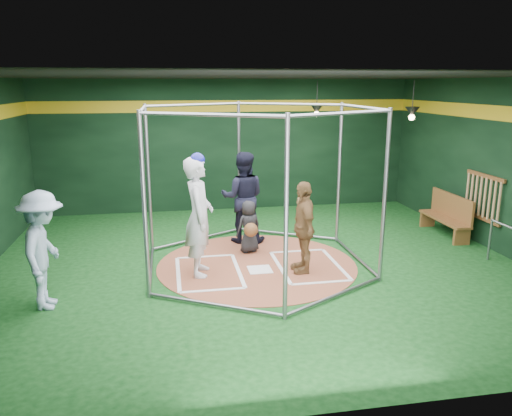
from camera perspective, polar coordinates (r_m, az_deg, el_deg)
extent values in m
cube|color=#0C350F|center=(9.62, 0.11, -6.57)|extent=(10.00, 9.00, 0.02)
cube|color=black|center=(9.01, 0.12, 14.82)|extent=(10.00, 9.00, 0.02)
cube|color=black|center=(13.56, -3.30, 7.12)|extent=(10.00, 0.10, 3.50)
cube|color=black|center=(4.93, 9.52, -5.43)|extent=(10.00, 0.10, 3.50)
cube|color=black|center=(11.17, 26.31, 4.21)|extent=(0.10, 9.00, 3.50)
cube|color=gold|center=(13.44, -3.35, 11.55)|extent=(10.00, 0.01, 0.30)
cube|color=gold|center=(11.05, 26.78, 9.57)|extent=(0.01, 9.00, 0.30)
cylinder|color=#944F36|center=(9.62, 0.11, -6.48)|extent=(3.80, 3.80, 0.01)
cube|color=white|center=(9.34, 0.44, -7.04)|extent=(0.43, 0.43, 0.01)
cube|color=white|center=(10.06, -5.86, -5.54)|extent=(1.10, 0.07, 0.01)
cube|color=white|center=(8.49, -4.96, -9.34)|extent=(1.10, 0.07, 0.01)
cube|color=white|center=(9.25, -8.88, -7.45)|extent=(0.07, 1.70, 0.01)
cube|color=white|center=(9.32, -2.06, -7.09)|extent=(0.07, 1.70, 0.01)
cube|color=white|center=(10.36, 4.71, -4.93)|extent=(1.10, 0.07, 0.01)
cube|color=white|center=(8.84, 7.54, -8.43)|extent=(1.10, 0.07, 0.01)
cube|color=white|center=(9.46, 2.78, -6.78)|extent=(0.07, 1.70, 0.01)
cube|color=white|center=(9.75, 9.13, -6.30)|extent=(0.07, 1.70, 0.01)
cylinder|color=gray|center=(10.81, 9.48, 3.84)|extent=(0.07, 0.07, 3.00)
cylinder|color=gray|center=(11.43, -1.95, 4.58)|extent=(0.07, 0.07, 3.00)
cylinder|color=gray|center=(10.20, -12.17, 3.11)|extent=(0.07, 0.07, 3.00)
cylinder|color=gray|center=(7.95, -12.65, 0.04)|extent=(0.07, 0.07, 3.00)
cylinder|color=gray|center=(7.01, 3.46, -1.50)|extent=(0.07, 0.07, 3.00)
cylinder|color=gray|center=(8.72, 14.49, 1.15)|extent=(0.07, 0.07, 3.00)
cylinder|color=gray|center=(10.91, 3.72, 11.76)|extent=(2.02, 1.20, 0.06)
cylinder|color=gray|center=(11.40, 3.49, -2.96)|extent=(2.02, 1.20, 0.06)
cylinder|color=gray|center=(10.62, -7.00, 11.63)|extent=(2.02, 1.20, 0.06)
cylinder|color=gray|center=(11.12, -6.56, -3.47)|extent=(2.02, 1.20, 0.06)
cylinder|color=gray|center=(8.88, -12.87, 10.94)|extent=(0.06, 2.30, 0.06)
cylinder|color=gray|center=(9.48, -11.92, -6.83)|extent=(0.06, 2.30, 0.06)
cylinder|color=gray|center=(7.18, -5.36, 10.57)|extent=(2.02, 1.20, 0.06)
cylinder|color=gray|center=(7.90, -4.87, -10.92)|extent=(2.02, 1.20, 0.06)
cylinder|color=gray|center=(7.61, 10.02, 10.62)|extent=(2.02, 1.20, 0.06)
cylinder|color=gray|center=(8.29, 9.17, -9.80)|extent=(2.02, 1.20, 0.06)
cylinder|color=gray|center=(9.58, 12.16, 11.18)|extent=(0.06, 2.30, 0.06)
cylinder|color=gray|center=(10.13, 11.31, -5.42)|extent=(0.06, 2.30, 0.06)
cube|color=brown|center=(11.50, 24.77, 3.34)|extent=(0.05, 1.25, 0.08)
cube|color=brown|center=(11.68, 24.33, -0.99)|extent=(0.05, 1.25, 0.08)
cylinder|color=tan|center=(11.13, 26.04, 0.52)|extent=(0.06, 0.06, 0.85)
cylinder|color=tan|center=(11.26, 25.58, 0.71)|extent=(0.06, 0.06, 0.85)
cylinder|color=tan|center=(11.38, 25.13, 0.89)|extent=(0.06, 0.06, 0.85)
cylinder|color=tan|center=(11.51, 24.68, 1.07)|extent=(0.06, 0.06, 0.85)
cylinder|color=tan|center=(11.63, 24.25, 1.24)|extent=(0.06, 0.06, 0.85)
cylinder|color=tan|center=(11.76, 23.83, 1.41)|extent=(0.06, 0.06, 0.85)
cylinder|color=tan|center=(11.89, 23.41, 1.58)|extent=(0.06, 0.06, 0.85)
cylinder|color=tan|center=(12.01, 23.01, 1.74)|extent=(0.06, 0.06, 0.85)
cone|color=black|center=(13.05, 6.95, 11.18)|extent=(0.34, 0.34, 0.22)
sphere|color=#FFD899|center=(13.05, 6.93, 10.61)|extent=(0.14, 0.14, 0.14)
cylinder|color=black|center=(13.04, 6.99, 12.71)|extent=(0.02, 0.02, 0.70)
cone|color=black|center=(12.24, 17.41, 10.47)|extent=(0.34, 0.34, 0.22)
sphere|color=#FFD899|center=(12.25, 17.37, 9.86)|extent=(0.14, 0.14, 0.14)
cylinder|color=black|center=(12.23, 17.53, 12.10)|extent=(0.02, 0.02, 0.70)
imported|color=silver|center=(8.90, -6.54, -0.99)|extent=(0.60, 0.83, 2.14)
sphere|color=#151990|center=(8.70, -6.73, 5.45)|extent=(0.26, 0.26, 0.26)
imported|color=#A57A46|center=(9.07, 5.43, -2.17)|extent=(0.43, 0.99, 1.68)
imported|color=black|center=(10.16, -0.82, -2.13)|extent=(0.61, 0.49, 1.07)
sphere|color=brown|center=(9.92, -0.59, -2.51)|extent=(0.28, 0.28, 0.28)
imported|color=black|center=(10.74, -1.51, 1.23)|extent=(1.08, 0.91, 1.97)
imported|color=#A3BED8|center=(8.24, -23.13, -4.46)|extent=(0.69, 1.19, 1.84)
cube|color=brown|center=(12.14, 20.72, -1.18)|extent=(0.38, 1.64, 0.05)
cube|color=brown|center=(12.14, 21.47, 0.22)|extent=(0.05, 1.64, 0.55)
cube|color=brown|center=(11.60, 22.45, -3.06)|extent=(0.36, 0.07, 0.36)
cube|color=brown|center=(12.79, 19.00, -1.21)|extent=(0.36, 0.07, 0.36)
cylinder|color=gray|center=(10.80, 25.17, -3.28)|extent=(0.05, 0.05, 0.82)
cylinder|color=gray|center=(10.34, 26.83, -1.91)|extent=(0.05, 0.91, 0.05)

